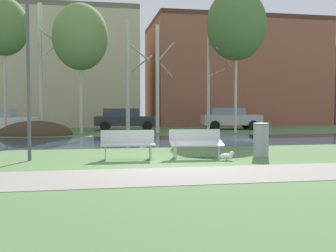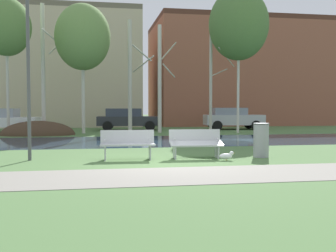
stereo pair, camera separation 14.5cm
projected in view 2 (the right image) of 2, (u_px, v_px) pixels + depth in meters
ground_plane at (135, 137)px, 21.06m from camera, size 120.00×120.00×0.00m
paved_path_strip at (183, 175)px, 9.27m from camera, size 60.00×2.40×0.01m
river_band at (140, 141)px, 18.61m from camera, size 80.00×6.23×0.01m
soil_mound at (38, 135)px, 22.52m from camera, size 4.05×2.41×1.59m
bench_left at (128, 144)px, 12.03m from camera, size 1.62×0.63×0.87m
bench_right at (196, 143)px, 12.39m from camera, size 1.62×0.63×0.87m
trash_bin at (261, 140)px, 12.64m from camera, size 0.50×0.50×1.06m
seagull at (227, 156)px, 11.86m from camera, size 0.48×0.18×0.27m
streetlamp at (28, 38)px, 11.72m from camera, size 0.32×0.32×5.29m
birch_far_left at (7, 27)px, 22.08m from camera, size 2.63×2.63×7.58m
birch_left at (44, 68)px, 23.48m from camera, size 1.24×2.01×7.50m
birch_center_left at (83, 37)px, 23.76m from camera, size 3.23×3.23×7.58m
birch_center at (131, 75)px, 24.41m from camera, size 1.59×2.77×6.77m
birch_center_right at (160, 78)px, 24.52m from camera, size 1.15×1.95×6.49m
birch_right at (212, 80)px, 25.24m from camera, size 1.59×2.53×6.31m
birch_far_right at (239, 25)px, 24.21m from camera, size 3.56×3.56×8.61m
parked_van_nearest_white at (0, 120)px, 25.35m from camera, size 4.61×2.38×1.47m
parked_sedan_second_dark at (127, 119)px, 27.32m from camera, size 4.31×2.35×1.46m
parked_hatch_third_silver at (233, 118)px, 28.19m from camera, size 4.15×2.26×1.50m
building_beige_block at (36, 69)px, 33.61m from camera, size 16.88×8.36×9.35m
building_brick_low at (235, 74)px, 37.06m from camera, size 14.70×9.53×9.09m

